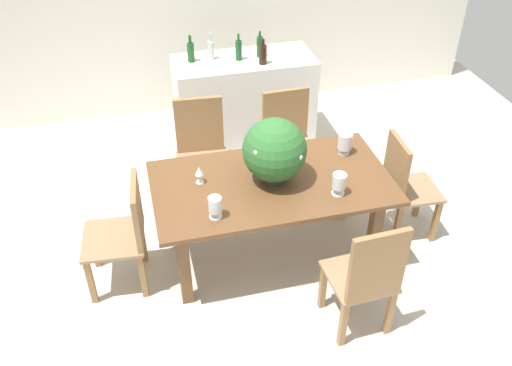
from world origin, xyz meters
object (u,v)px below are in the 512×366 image
object	(u,v)px
flower_centerpiece	(274,151)
crystal_vase_left	(215,206)
chair_near_right	(367,276)
kitchen_counter	(244,102)
wine_glass	(199,171)
wine_bottle_green	(239,50)
crystal_vase_center_near	(345,142)
wine_bottle_tall	(260,46)
chair_head_end	(125,230)
crystal_vase_right	(339,182)
wine_bottle_dark	(191,52)
wine_bottle_clear	(211,50)
chair_far_left	(201,147)
wine_bottle_amber	(263,54)
chair_far_right	(288,136)
dining_table	(272,192)
chair_foot_end	(404,184)

from	to	relation	value
flower_centerpiece	crystal_vase_left	distance (m)	0.62
chair_near_right	kitchen_counter	size ratio (longest dim) A/B	0.72
crystal_vase_left	wine_glass	distance (m)	0.43
wine_glass	wine_bottle_green	distance (m)	1.77
crystal_vase_center_near	crystal_vase_left	bearing A→B (deg)	-155.19
flower_centerpiece	wine_bottle_tall	size ratio (longest dim) A/B	1.93
flower_centerpiece	chair_head_end	bearing A→B (deg)	-179.09
crystal_vase_right	wine_bottle_dark	distance (m)	2.23
chair_head_end	wine_bottle_clear	distance (m)	2.16
crystal_vase_left	wine_bottle_dark	xyz separation A→B (m)	(0.17, 2.13, 0.20)
chair_far_left	wine_bottle_amber	size ratio (longest dim) A/B	3.93
crystal_vase_left	chair_far_left	bearing A→B (deg)	85.69
crystal_vase_right	chair_far_right	bearing A→B (deg)	91.18
chair_far_right	wine_bottle_green	distance (m)	1.02
chair_far_right	wine_bottle_tall	distance (m)	1.01
chair_far_right	chair_far_left	bearing A→B (deg)	178.17
dining_table	chair_foot_end	distance (m)	1.14
wine_bottle_tall	chair_far_left	bearing A→B (deg)	-131.70
wine_bottle_clear	chair_near_right	bearing A→B (deg)	-79.04
crystal_vase_right	chair_head_end	bearing A→B (deg)	170.49
chair_near_right	flower_centerpiece	distance (m)	1.11
chair_near_right	wine_bottle_amber	world-z (taller)	wine_bottle_amber
chair_foot_end	crystal_vase_left	world-z (taller)	chair_foot_end
chair_head_end	wine_glass	size ratio (longest dim) A/B	6.24
chair_far_left	wine_bottle_clear	size ratio (longest dim) A/B	3.73
dining_table	chair_far_left	distance (m)	1.00
wine_bottle_dark	wine_glass	bearing A→B (deg)	-97.16
chair_far_right	wine_bottle_amber	xyz separation A→B (m)	(-0.06, 0.69, 0.52)
wine_glass	kitchen_counter	world-z (taller)	kitchen_counter
wine_bottle_green	wine_bottle_amber	bearing A→B (deg)	-35.26
wine_bottle_green	chair_far_right	bearing A→B (deg)	-72.41
kitchen_counter	wine_bottle_tall	bearing A→B (deg)	5.55
wine_glass	wine_bottle_clear	xyz separation A→B (m)	(0.41, 1.71, 0.20)
wine_bottle_tall	wine_bottle_green	bearing A→B (deg)	-174.64
chair_near_right	crystal_vase_right	bearing A→B (deg)	-94.33
chair_far_right	crystal_vase_center_near	distance (m)	0.80
chair_far_right	flower_centerpiece	distance (m)	1.09
chair_far_left	flower_centerpiece	distance (m)	1.10
wine_bottle_amber	wine_bottle_green	bearing A→B (deg)	144.74
crystal_vase_right	wine_bottle_green	bearing A→B (deg)	98.17
crystal_vase_center_near	wine_bottle_clear	size ratio (longest dim) A/B	0.69
chair_far_left	wine_bottle_tall	distance (m)	1.25
crystal_vase_right	kitchen_counter	world-z (taller)	kitchen_counter
flower_centerpiece	crystal_vase_right	distance (m)	0.52
wine_bottle_tall	wine_bottle_amber	distance (m)	0.17
chair_head_end	wine_glass	bearing A→B (deg)	106.50
chair_far_left	wine_bottle_clear	distance (m)	1.08
chair_far_right	kitchen_counter	world-z (taller)	chair_far_right
flower_centerpiece	crystal_vase_left	xyz separation A→B (m)	(-0.51, -0.32, -0.16)
flower_centerpiece	crystal_vase_right	xyz separation A→B (m)	(0.41, -0.28, -0.16)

